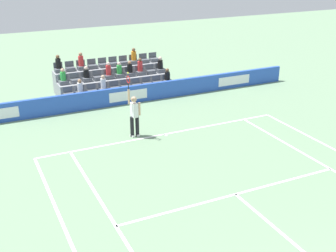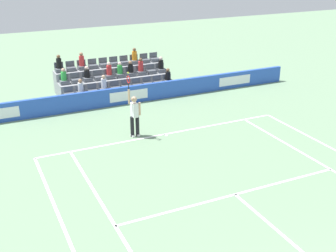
% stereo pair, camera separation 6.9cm
% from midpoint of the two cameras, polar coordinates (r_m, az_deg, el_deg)
% --- Properties ---
extents(line_baseline, '(10.97, 0.10, 0.01)m').
position_cam_midpoint_polar(line_baseline, '(18.80, -0.32, -1.08)').
color(line_baseline, white).
rests_on(line_baseline, ground).
extents(line_service, '(8.23, 0.10, 0.01)m').
position_cam_midpoint_polar(line_service, '(14.55, 8.93, -8.84)').
color(line_service, white).
rests_on(line_service, ground).
extents(line_centre_service, '(0.10, 6.40, 0.01)m').
position_cam_midpoint_polar(line_centre_service, '(12.52, 17.31, -15.44)').
color(line_centre_service, white).
rests_on(line_centre_service, ground).
extents(line_singles_sideline_left, '(0.10, 11.89, 0.01)m').
position_cam_midpoint_polar(line_singles_sideline_left, '(12.65, -6.08, -13.98)').
color(line_singles_sideline_left, white).
rests_on(line_singles_sideline_left, ground).
extents(line_doubles_sideline_left, '(0.10, 11.89, 0.01)m').
position_cam_midpoint_polar(line_doubles_sideline_left, '(12.38, -12.29, -15.34)').
color(line_doubles_sideline_left, white).
rests_on(line_doubles_sideline_left, ground).
extents(line_centre_mark, '(0.10, 0.20, 0.01)m').
position_cam_midpoint_polar(line_centre_mark, '(18.72, -0.19, -1.19)').
color(line_centre_mark, white).
rests_on(line_centre_mark, ground).
extents(sponsor_barrier, '(19.32, 0.22, 0.91)m').
position_cam_midpoint_polar(sponsor_barrier, '(22.54, -5.14, 4.08)').
color(sponsor_barrier, blue).
rests_on(sponsor_barrier, ground).
extents(tennis_player, '(0.53, 0.37, 2.85)m').
position_cam_midpoint_polar(tennis_player, '(18.30, -4.32, 1.52)').
color(tennis_player, black).
rests_on(tennis_player, ground).
extents(stadium_stand, '(6.20, 2.85, 2.20)m').
position_cam_midpoint_polar(stadium_stand, '(24.60, -7.05, 5.82)').
color(stadium_stand, gray).
rests_on(stadium_stand, ground).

